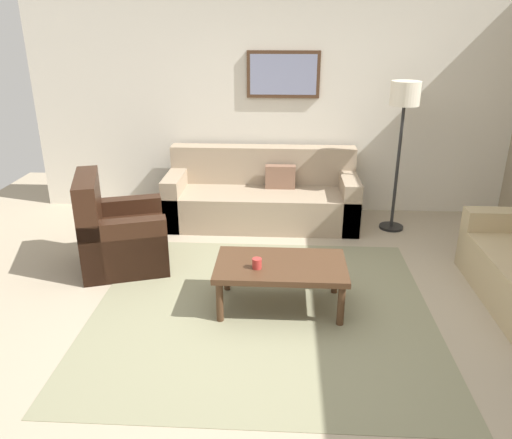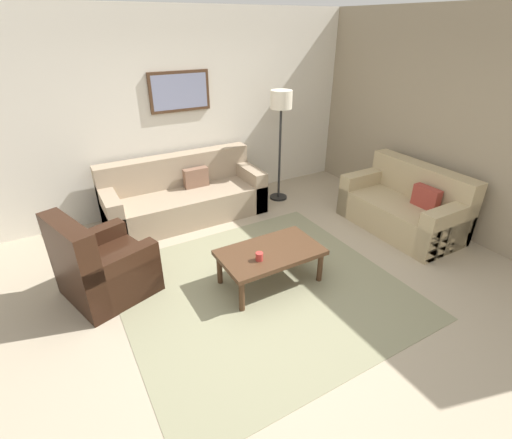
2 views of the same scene
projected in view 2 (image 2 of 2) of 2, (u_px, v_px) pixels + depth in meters
The scene contains 11 objects.
ground_plane at pixel (262, 290), 4.05m from camera, with size 8.00×8.00×0.00m, color tan.
rear_partition at pixel (171, 114), 5.39m from camera, with size 6.00×0.12×2.80m, color silver.
stone_feature_panel at pixel (466, 127), 4.72m from camera, with size 0.12×5.20×2.80m, color gray.
area_rug at pixel (262, 289), 4.05m from camera, with size 2.86×2.71×0.01m, color gray.
couch_main at pixel (184, 197), 5.49m from camera, with size 2.27×0.88×0.88m.
couch_loveseat at pixel (406, 208), 5.16m from camera, with size 0.87×1.59×0.88m.
armchair_leather at pixel (100, 270), 3.84m from camera, with size 1.01×1.01×0.95m.
coffee_table at pixel (270, 254), 4.01m from camera, with size 1.10×0.64×0.41m.
cup at pixel (259, 257), 3.81m from camera, with size 0.08×0.08×0.09m, color #B2332D.
lamp_standing at pixel (281, 111), 5.51m from camera, with size 0.32×0.32×1.71m.
framed_artwork at pixel (180, 91), 5.23m from camera, with size 0.88×0.04×0.55m.
Camera 2 is at (-1.66, -2.76, 2.57)m, focal length 26.12 mm.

